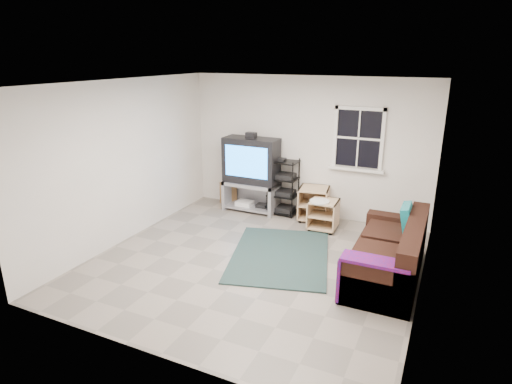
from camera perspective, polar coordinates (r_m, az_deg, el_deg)
The scene contains 8 objects.
room at distance 7.75m, azimuth 13.46°, elevation 6.42°, with size 4.60×4.62×4.60m.
tv_unit at distance 8.26m, azimuth -0.61°, elevation 3.17°, with size 1.06×0.53×1.55m.
av_rack at distance 8.19m, azimuth 3.62°, elevation 0.22°, with size 0.54×0.40×1.09m.
side_table_left at distance 8.01m, azimuth 7.74°, elevation -1.36°, with size 0.61×0.61×0.62m.
side_table_right at distance 7.60m, azimuth 8.98°, elevation -2.67°, with size 0.50×0.53×0.56m.
sofa at distance 6.20m, azimuth 17.40°, elevation -8.15°, with size 0.88×1.99×0.91m.
shag_rug at distance 6.64m, azimuth 3.22°, elevation -8.43°, with size 1.44×1.98×0.02m, color black.
paper_bag at distance 8.81m, azimuth -3.72°, elevation -0.19°, with size 0.31×0.20×0.44m, color #9A6F45.
Camera 1 is at (2.45, -5.19, 2.96)m, focal length 30.00 mm.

